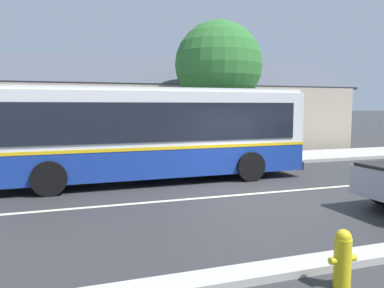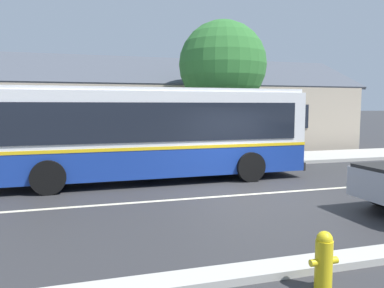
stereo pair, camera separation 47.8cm
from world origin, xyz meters
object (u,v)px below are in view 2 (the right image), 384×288
Objects in this scene: transit_bus at (144,131)px; fire_hydrant at (324,260)px; street_tree_primary at (223,65)px; bus_stop_sign at (295,126)px.

transit_bus is 8.47m from fire_hydrant.
street_tree_primary reaches higher than fire_hydrant.
bus_stop_sign is at bearing 16.48° from transit_bus.
fire_hydrant is (-3.17, -12.22, -3.98)m from street_tree_primary.
bus_stop_sign is at bearing 60.29° from fire_hydrant.
fire_hydrant is at bearing -119.71° from bus_stop_sign.
street_tree_primary is 13.24m from fire_hydrant.
transit_bus is at bearing -163.52° from bus_stop_sign.
transit_bus is 6.43m from street_tree_primary.
transit_bus reaches higher than fire_hydrant.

